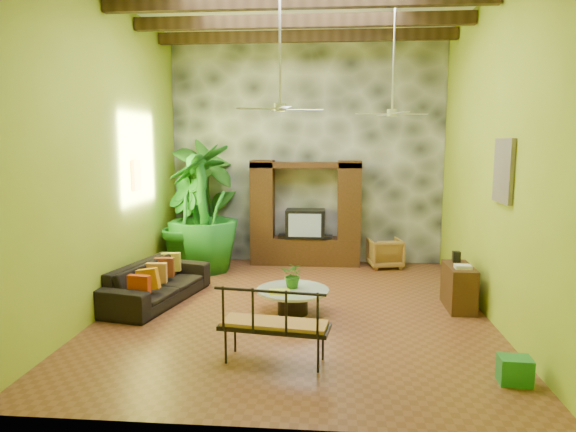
# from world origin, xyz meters

# --- Properties ---
(ground) EXTENTS (7.00, 7.00, 0.00)m
(ground) POSITION_xyz_m (0.00, 0.00, 0.00)
(ground) COLOR brown
(ground) RESTS_ON ground
(back_wall) EXTENTS (6.00, 0.02, 5.00)m
(back_wall) POSITION_xyz_m (0.00, 3.50, 2.50)
(back_wall) COLOR #9CA926
(back_wall) RESTS_ON ground
(left_wall) EXTENTS (0.02, 7.00, 5.00)m
(left_wall) POSITION_xyz_m (-3.00, 0.00, 2.50)
(left_wall) COLOR #9CA926
(left_wall) RESTS_ON ground
(right_wall) EXTENTS (0.02, 7.00, 5.00)m
(right_wall) POSITION_xyz_m (3.00, 0.00, 2.50)
(right_wall) COLOR #9CA926
(right_wall) RESTS_ON ground
(stone_accent_wall) EXTENTS (5.98, 0.10, 4.98)m
(stone_accent_wall) POSITION_xyz_m (0.00, 3.44, 2.50)
(stone_accent_wall) COLOR #33373A
(stone_accent_wall) RESTS_ON ground
(ceiling_beams) EXTENTS (5.95, 5.36, 0.22)m
(ceiling_beams) POSITION_xyz_m (0.00, 0.00, 4.78)
(ceiling_beams) COLOR #322010
(ceiling_beams) RESTS_ON ceiling
(entertainment_center) EXTENTS (2.40, 0.55, 2.30)m
(entertainment_center) POSITION_xyz_m (0.00, 3.14, 0.97)
(entertainment_center) COLOR #311D0D
(entertainment_center) RESTS_ON ground
(ceiling_fan_front) EXTENTS (1.28, 1.28, 1.86)m
(ceiling_fan_front) POSITION_xyz_m (-0.20, -0.40, 3.40)
(ceiling_fan_front) COLOR silver
(ceiling_fan_front) RESTS_ON ceiling
(ceiling_fan_back) EXTENTS (1.28, 1.28, 1.86)m
(ceiling_fan_back) POSITION_xyz_m (1.60, 1.20, 3.40)
(ceiling_fan_back) COLOR silver
(ceiling_fan_back) RESTS_ON ceiling
(wall_art_mask) EXTENTS (0.06, 0.32, 0.55)m
(wall_art_mask) POSITION_xyz_m (-2.96, 1.00, 2.10)
(wall_art_mask) COLOR gold
(wall_art_mask) RESTS_ON left_wall
(wall_art_painting) EXTENTS (0.06, 0.70, 0.90)m
(wall_art_painting) POSITION_xyz_m (2.96, -0.60, 2.30)
(wall_art_painting) COLOR #265E8E
(wall_art_painting) RESTS_ON right_wall
(sofa) EXTENTS (1.36, 2.42, 0.67)m
(sofa) POSITION_xyz_m (-2.37, 0.22, 0.33)
(sofa) COLOR black
(sofa) RESTS_ON ground
(wicker_armchair) EXTENTS (0.79, 0.80, 0.63)m
(wicker_armchair) POSITION_xyz_m (1.73, 2.98, 0.32)
(wicker_armchair) COLOR brown
(wicker_armchair) RESTS_ON ground
(tall_plant_a) EXTENTS (1.82, 1.73, 2.86)m
(tall_plant_a) POSITION_xyz_m (-2.17, 3.15, 1.43)
(tall_plant_a) COLOR #26651A
(tall_plant_a) RESTS_ON ground
(tall_plant_b) EXTENTS (1.32, 1.44, 2.12)m
(tall_plant_b) POSITION_xyz_m (-2.48, 2.27, 1.06)
(tall_plant_b) COLOR #1B6A1E
(tall_plant_b) RESTS_ON ground
(tall_plant_c) EXTENTS (1.78, 1.78, 2.65)m
(tall_plant_c) POSITION_xyz_m (-2.09, 2.37, 1.32)
(tall_plant_c) COLOR #1B681C
(tall_plant_c) RESTS_ON ground
(coffee_table) EXTENTS (1.14, 1.14, 0.40)m
(coffee_table) POSITION_xyz_m (-0.02, -0.20, 0.26)
(coffee_table) COLOR black
(coffee_table) RESTS_ON ground
(centerpiece_plant) EXTENTS (0.44, 0.40, 0.41)m
(centerpiece_plant) POSITION_xyz_m (-0.02, -0.11, 0.61)
(centerpiece_plant) COLOR #27641A
(centerpiece_plant) RESTS_ON coffee_table
(yellow_tray) EXTENTS (0.35, 0.27, 0.03)m
(yellow_tray) POSITION_xyz_m (-0.21, -0.41, 0.42)
(yellow_tray) COLOR yellow
(yellow_tray) RESTS_ON coffee_table
(iron_bench) EXTENTS (1.40, 0.67, 0.57)m
(iron_bench) POSITION_xyz_m (-0.11, -2.08, 0.55)
(iron_bench) COLOR black
(iron_bench) RESTS_ON ground
(side_console) EXTENTS (0.40, 0.90, 0.72)m
(side_console) POSITION_xyz_m (2.65, 0.29, 0.36)
(side_console) COLOR #3B2012
(side_console) RESTS_ON ground
(green_bin) EXTENTS (0.36, 0.28, 0.31)m
(green_bin) POSITION_xyz_m (2.65, -2.35, 0.15)
(green_bin) COLOR #1B6535
(green_bin) RESTS_ON ground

